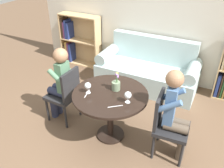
% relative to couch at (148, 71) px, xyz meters
% --- Properties ---
extents(ground_plane, '(16.00, 16.00, 0.00)m').
position_rel_couch_xyz_m(ground_plane, '(0.00, -1.57, -0.31)').
color(ground_plane, brown).
extents(back_wall, '(5.20, 0.05, 2.70)m').
position_rel_couch_xyz_m(back_wall, '(0.00, 0.42, 1.04)').
color(back_wall, beige).
rests_on(back_wall, ground_plane).
extents(round_table, '(1.01, 1.01, 0.74)m').
position_rel_couch_xyz_m(round_table, '(0.00, -1.57, 0.30)').
color(round_table, black).
rests_on(round_table, ground_plane).
extents(couch, '(1.87, 0.80, 0.92)m').
position_rel_couch_xyz_m(couch, '(0.00, 0.00, 0.00)').
color(couch, '#A8C1C1').
rests_on(couch, ground_plane).
extents(bookshelf_left, '(0.92, 0.28, 1.12)m').
position_rel_couch_xyz_m(bookshelf_left, '(-1.78, 0.27, 0.23)').
color(bookshelf_left, tan).
rests_on(bookshelf_left, ground_plane).
extents(chair_left, '(0.44, 0.44, 0.90)m').
position_rel_couch_xyz_m(chair_left, '(-0.77, -1.54, 0.18)').
color(chair_left, '#232326').
rests_on(chair_left, ground_plane).
extents(chair_right, '(0.45, 0.45, 0.90)m').
position_rel_couch_xyz_m(chair_right, '(0.77, -1.52, 0.18)').
color(chair_right, '#232326').
rests_on(chair_right, ground_plane).
extents(person_left, '(0.43, 0.35, 1.22)m').
position_rel_couch_xyz_m(person_left, '(-0.86, -1.53, 0.35)').
color(person_left, '#282D47').
rests_on(person_left, ground_plane).
extents(person_right, '(0.43, 0.36, 1.25)m').
position_rel_couch_xyz_m(person_right, '(0.86, -1.51, 0.36)').
color(person_right, brown).
rests_on(person_right, ground_plane).
extents(wine_glass_left, '(0.09, 0.09, 0.15)m').
position_rel_couch_xyz_m(wine_glass_left, '(-0.27, -1.69, 0.53)').
color(wine_glass_left, white).
rests_on(wine_glass_left, round_table).
extents(wine_glass_right, '(0.09, 0.09, 0.15)m').
position_rel_couch_xyz_m(wine_glass_right, '(0.28, -1.65, 0.53)').
color(wine_glass_right, white).
rests_on(wine_glass_right, round_table).
extents(flower_vase, '(0.12, 0.12, 0.28)m').
position_rel_couch_xyz_m(flower_vase, '(0.03, -1.45, 0.51)').
color(flower_vase, gray).
rests_on(flower_vase, round_table).
extents(knife_left_setting, '(0.15, 0.13, 0.00)m').
position_rel_couch_xyz_m(knife_left_setting, '(0.18, -1.79, 0.43)').
color(knife_left_setting, silver).
rests_on(knife_left_setting, round_table).
extents(fork_left_setting, '(0.05, 0.19, 0.00)m').
position_rel_couch_xyz_m(fork_left_setting, '(-0.27, -1.71, 0.43)').
color(fork_left_setting, silver).
rests_on(fork_left_setting, round_table).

